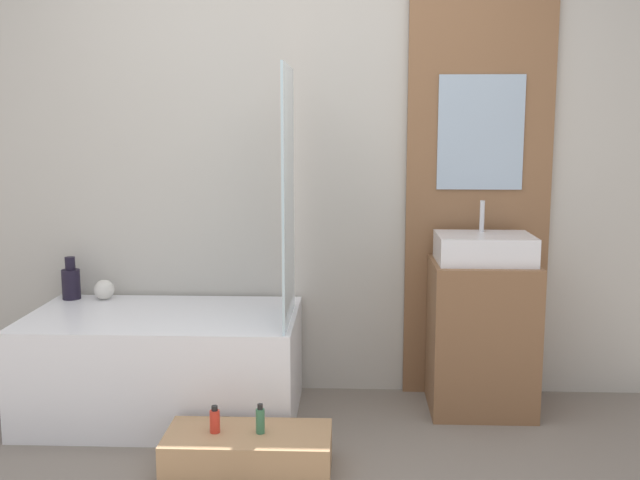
{
  "coord_description": "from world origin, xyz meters",
  "views": [
    {
      "loc": [
        0.31,
        -2.46,
        1.48
      ],
      "look_at": [
        0.19,
        0.68,
        0.98
      ],
      "focal_mm": 42.0,
      "sensor_mm": 36.0,
      "label": 1
    }
  ],
  "objects_px": {
    "vase_round_light": "(104,290)",
    "bottle_soap_primary": "(215,420)",
    "bottle_soap_secondary": "(260,420)",
    "wooden_step_bench": "(248,452)",
    "bathtub": "(165,364)",
    "vase_tall_dark": "(71,282)",
    "sink": "(484,248)"
  },
  "relations": [
    {
      "from": "bottle_soap_secondary",
      "to": "bottle_soap_primary",
      "type": "bearing_deg",
      "value": 180.0
    },
    {
      "from": "bathtub",
      "to": "vase_tall_dark",
      "type": "height_order",
      "value": "vase_tall_dark"
    },
    {
      "from": "vase_tall_dark",
      "to": "vase_round_light",
      "type": "xyz_separation_m",
      "value": [
        0.18,
        -0.01,
        -0.04
      ]
    },
    {
      "from": "bathtub",
      "to": "vase_tall_dark",
      "type": "relative_size",
      "value": 5.83
    },
    {
      "from": "bottle_soap_primary",
      "to": "bottle_soap_secondary",
      "type": "xyz_separation_m",
      "value": [
        0.19,
        0.0,
        0.01
      ]
    },
    {
      "from": "sink",
      "to": "bottle_soap_primary",
      "type": "distance_m",
      "value": 1.59
    },
    {
      "from": "wooden_step_bench",
      "to": "bottle_soap_secondary",
      "type": "relative_size",
      "value": 5.46
    },
    {
      "from": "bottle_soap_primary",
      "to": "bottle_soap_secondary",
      "type": "bearing_deg",
      "value": 0.0
    },
    {
      "from": "vase_round_light",
      "to": "bottle_soap_secondary",
      "type": "relative_size",
      "value": 0.83
    },
    {
      "from": "bottle_soap_primary",
      "to": "vase_tall_dark",
      "type": "bearing_deg",
      "value": 136.2
    },
    {
      "from": "sink",
      "to": "vase_round_light",
      "type": "height_order",
      "value": "sink"
    },
    {
      "from": "wooden_step_bench",
      "to": "bottle_soap_primary",
      "type": "xyz_separation_m",
      "value": [
        -0.14,
        0.0,
        0.14
      ]
    },
    {
      "from": "sink",
      "to": "vase_tall_dark",
      "type": "bearing_deg",
      "value": 176.24
    },
    {
      "from": "bathtub",
      "to": "bottle_soap_secondary",
      "type": "distance_m",
      "value": 0.82
    },
    {
      "from": "vase_round_light",
      "to": "bottle_soap_primary",
      "type": "height_order",
      "value": "vase_round_light"
    },
    {
      "from": "sink",
      "to": "bottle_soap_primary",
      "type": "relative_size",
      "value": 4.04
    },
    {
      "from": "wooden_step_bench",
      "to": "sink",
      "type": "relative_size",
      "value": 1.48
    },
    {
      "from": "bathtub",
      "to": "bottle_soap_secondary",
      "type": "xyz_separation_m",
      "value": [
        0.56,
        -0.6,
        -0.04
      ]
    },
    {
      "from": "wooden_step_bench",
      "to": "bathtub",
      "type": "bearing_deg",
      "value": 129.91
    },
    {
      "from": "bottle_soap_secondary",
      "to": "sink",
      "type": "bearing_deg",
      "value": 35.6
    },
    {
      "from": "sink",
      "to": "vase_round_light",
      "type": "relative_size",
      "value": 4.43
    },
    {
      "from": "bathtub",
      "to": "wooden_step_bench",
      "type": "bearing_deg",
      "value": -50.09
    },
    {
      "from": "wooden_step_bench",
      "to": "vase_round_light",
      "type": "height_order",
      "value": "vase_round_light"
    },
    {
      "from": "bathtub",
      "to": "vase_round_light",
      "type": "distance_m",
      "value": 0.58
    },
    {
      "from": "vase_tall_dark",
      "to": "bottle_soap_secondary",
      "type": "height_order",
      "value": "vase_tall_dark"
    },
    {
      "from": "sink",
      "to": "bottle_soap_primary",
      "type": "height_order",
      "value": "sink"
    },
    {
      "from": "sink",
      "to": "bottle_soap_primary",
      "type": "bearing_deg",
      "value": -148.85
    },
    {
      "from": "vase_round_light",
      "to": "bottle_soap_secondary",
      "type": "height_order",
      "value": "vase_round_light"
    },
    {
      "from": "vase_round_light",
      "to": "vase_tall_dark",
      "type": "bearing_deg",
      "value": 178.36
    },
    {
      "from": "bathtub",
      "to": "bottle_soap_primary",
      "type": "height_order",
      "value": "bathtub"
    },
    {
      "from": "wooden_step_bench",
      "to": "vase_tall_dark",
      "type": "xyz_separation_m",
      "value": [
        -1.08,
        0.9,
        0.54
      ]
    },
    {
      "from": "bottle_soap_secondary",
      "to": "wooden_step_bench",
      "type": "bearing_deg",
      "value": -180.0
    }
  ]
}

